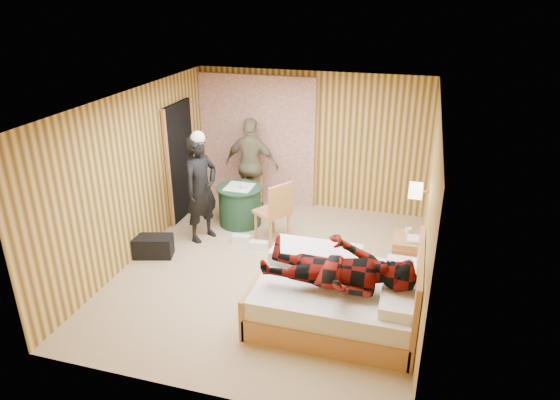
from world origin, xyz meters
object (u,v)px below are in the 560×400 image
(chair_far, at_px, (251,182))
(woman_standing, at_px, (201,189))
(man_at_table, at_px, (252,165))
(bed, at_px, (337,296))
(chair_near, at_px, (276,208))
(wall_lamp, at_px, (416,191))
(duffel_bag, at_px, (153,246))
(round_table, at_px, (240,205))
(nightstand, at_px, (405,253))
(man_on_bed, at_px, (339,259))

(chair_far, height_order, woman_standing, woman_standing)
(woman_standing, bearing_deg, man_at_table, 6.88)
(bed, bearing_deg, chair_near, 127.35)
(wall_lamp, xyz_separation_m, chair_far, (-2.91, 1.52, -0.76))
(wall_lamp, xyz_separation_m, man_at_table, (-2.89, 1.55, -0.44))
(chair_near, xyz_separation_m, duffel_bag, (-1.67, -0.97, -0.43))
(round_table, bearing_deg, wall_lamp, -17.30)
(nightstand, distance_m, man_on_bed, 1.92)
(man_at_table, bearing_deg, nightstand, 155.33)
(chair_far, bearing_deg, woman_standing, -118.51)
(bed, distance_m, woman_standing, 2.96)
(bed, relative_size, round_table, 2.53)
(nightstand, bearing_deg, chair_far, 153.89)
(bed, xyz_separation_m, duffel_bag, (-2.98, 0.74, -0.14))
(wall_lamp, xyz_separation_m, woman_standing, (-3.28, 0.22, -0.43))
(woman_standing, bearing_deg, chair_far, 7.27)
(round_table, bearing_deg, chair_far, 91.66)
(wall_lamp, height_order, round_table, wall_lamp)
(nightstand, bearing_deg, chair_near, 171.65)
(chair_far, bearing_deg, wall_lamp, -40.40)
(nightstand, height_order, round_table, round_table)
(bed, bearing_deg, man_on_bed, -84.11)
(bed, height_order, duffel_bag, bed)
(wall_lamp, bearing_deg, chair_near, 168.63)
(nightstand, height_order, woman_standing, woman_standing)
(chair_near, bearing_deg, round_table, -87.78)
(bed, relative_size, man_on_bed, 1.12)
(man_at_table, distance_m, man_on_bed, 3.73)
(chair_far, distance_m, woman_standing, 1.40)
(wall_lamp, xyz_separation_m, man_on_bed, (-0.77, -1.52, -0.34))
(chair_near, bearing_deg, nightstand, 115.12)
(man_on_bed, bearing_deg, wall_lamp, 62.97)
(woman_standing, relative_size, man_at_table, 1.01)
(round_table, xyz_separation_m, woman_standing, (-0.39, -0.68, 0.52))
(bed, xyz_separation_m, man_at_table, (-2.09, 2.84, 0.56))
(chair_far, relative_size, chair_near, 0.90)
(chair_near, height_order, duffel_bag, chair_near)
(wall_lamp, height_order, bed, wall_lamp)
(wall_lamp, distance_m, duffel_bag, 3.98)
(woman_standing, bearing_deg, duffel_bag, 170.15)
(chair_far, xyz_separation_m, man_on_bed, (2.13, -3.04, 0.42))
(round_table, height_order, woman_standing, woman_standing)
(man_at_table, bearing_deg, woman_standing, 75.88)
(nightstand, height_order, chair_near, chair_near)
(nightstand, relative_size, chair_far, 0.57)
(duffel_bag, relative_size, man_on_bed, 0.33)
(woman_standing, relative_size, man_on_bed, 0.98)
(wall_lamp, distance_m, round_table, 3.17)
(bed, bearing_deg, nightstand, 61.87)
(round_table, relative_size, chair_far, 0.84)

